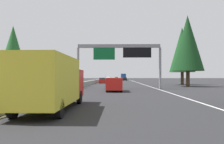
% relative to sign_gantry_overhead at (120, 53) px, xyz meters
% --- Properties ---
extents(ground_plane, '(320.00, 320.00, 0.00)m').
position_rel_sign_gantry_overhead_xyz_m(ground_plane, '(27.32, 6.03, -5.31)').
color(ground_plane, '#262628').
extents(median_barrier, '(180.00, 0.56, 0.90)m').
position_rel_sign_gantry_overhead_xyz_m(median_barrier, '(47.32, 6.33, -4.86)').
color(median_barrier, gray).
rests_on(median_barrier, ground).
extents(shoulder_stripe_right, '(160.00, 0.16, 0.01)m').
position_rel_sign_gantry_overhead_xyz_m(shoulder_stripe_right, '(37.32, -5.49, -5.30)').
color(shoulder_stripe_right, silver).
rests_on(shoulder_stripe_right, ground).
extents(shoulder_stripe_median, '(160.00, 0.16, 0.01)m').
position_rel_sign_gantry_overhead_xyz_m(shoulder_stripe_median, '(37.32, 5.78, -5.30)').
color(shoulder_stripe_median, silver).
rests_on(shoulder_stripe_median, ground).
extents(sign_gantry_overhead, '(0.50, 12.68, 6.67)m').
position_rel_sign_gantry_overhead_xyz_m(sign_gantry_overhead, '(0.00, 0.00, 0.00)').
color(sign_gantry_overhead, gray).
rests_on(sign_gantry_overhead, ground).
extents(box_truck_mid_center, '(8.50, 2.40, 2.95)m').
position_rel_sign_gantry_overhead_xyz_m(box_truck_mid_center, '(-22.57, 4.12, -3.70)').
color(box_truck_mid_center, gold).
rests_on(box_truck_mid_center, ground).
extents(minivan_distant_b, '(5.00, 1.95, 1.69)m').
position_rel_sign_gantry_overhead_xyz_m(minivan_distant_b, '(-5.96, 0.80, -4.36)').
color(minivan_distant_b, red).
rests_on(minivan_distant_b, ground).
extents(sedan_far_left, '(4.40, 1.80, 1.47)m').
position_rel_sign_gantry_overhead_xyz_m(sedan_far_left, '(28.10, 4.36, -4.63)').
color(sedan_far_left, red).
rests_on(sedan_far_left, ground).
extents(pickup_near_right, '(5.60, 2.00, 1.86)m').
position_rel_sign_gantry_overhead_xyz_m(pickup_near_right, '(68.78, 4.38, -4.39)').
color(pickup_near_right, white).
rests_on(pickup_near_right, ground).
extents(sedan_far_center, '(4.40, 1.80, 1.47)m').
position_rel_sign_gantry_overhead_xyz_m(sedan_far_center, '(80.98, 0.74, -4.63)').
color(sedan_far_center, '#2D6B38').
rests_on(sedan_far_center, ground).
extents(bus_near_center, '(11.50, 2.55, 3.10)m').
position_rel_sign_gantry_overhead_xyz_m(bus_near_center, '(92.01, -2.84, -3.59)').
color(bus_near_center, '#1E4793').
rests_on(bus_near_center, ground).
extents(sedan_far_right, '(4.40, 1.80, 1.47)m').
position_rel_sign_gantry_overhead_xyz_m(sedan_far_right, '(66.25, -2.79, -4.63)').
color(sedan_far_right, black).
rests_on(sedan_far_right, ground).
extents(oncoming_near, '(5.60, 2.00, 1.86)m').
position_rel_sign_gantry_overhead_xyz_m(oncoming_near, '(17.33, 12.44, -4.39)').
color(oncoming_near, silver).
rests_on(oncoming_near, ground).
extents(conifer_right_near, '(5.72, 5.72, 12.99)m').
position_rel_sign_gantry_overhead_xyz_m(conifer_right_near, '(7.90, -12.40, 2.59)').
color(conifer_right_near, '#4C3823').
rests_on(conifer_right_near, ground).
extents(conifer_right_mid, '(5.57, 5.57, 12.66)m').
position_rel_sign_gantry_overhead_xyz_m(conifer_right_mid, '(17.14, -13.87, 2.39)').
color(conifer_right_mid, '#4C3823').
rests_on(conifer_right_mid, ground).
extents(conifer_left_near, '(6.12, 6.12, 13.91)m').
position_rel_sign_gantry_overhead_xyz_m(conifer_left_near, '(20.53, 25.22, 3.15)').
color(conifer_left_near, '#4C3823').
rests_on(conifer_left_near, ground).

